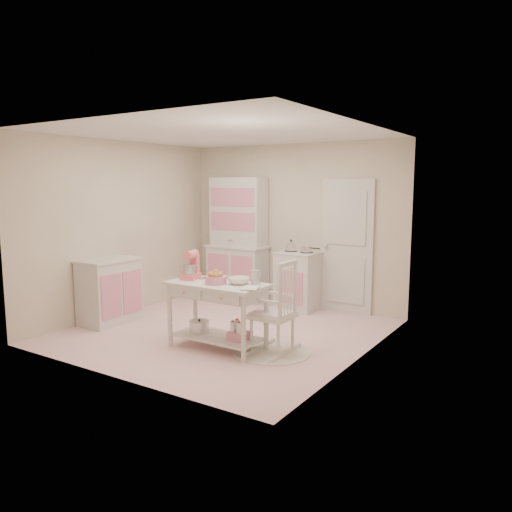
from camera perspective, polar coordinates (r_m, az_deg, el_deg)
The scene contains 14 objects.
room_shell at distance 6.49m, azimuth -3.75°, elevation 5.46°, with size 3.84×3.84×2.62m.
door at distance 7.71m, azimuth 10.38°, elevation 1.08°, with size 0.82×0.05×2.04m, color silver.
hutch at distance 8.43m, azimuth -2.15°, elevation 1.94°, with size 1.06×0.50×2.08m, color silver.
stove at distance 7.85m, azimuth 4.87°, elevation -2.82°, with size 0.62×0.57×0.92m, color silver.
base_cabinet at distance 7.37m, azimuth -16.40°, elevation -3.86°, with size 0.54×0.84×0.92m, color silver.
lace_rug at distance 5.97m, azimuth 1.85°, elevation -10.88°, with size 0.92×0.92×0.01m, color white.
rocking_chair at distance 5.81m, azimuth 1.88°, elevation -5.80°, with size 0.48×0.72×1.10m, color silver.
work_table at distance 6.01m, azimuth -4.44°, elevation -6.82°, with size 1.20×0.60×0.80m, color silver.
stand_mixer at distance 6.17m, azimuth -7.49°, elevation -1.07°, with size 0.20×0.28×0.34m, color #FB6A77.
cookie_tray at distance 6.15m, azimuth -4.58°, elevation -2.58°, with size 0.34×0.24×0.02m, color silver.
bread_basket at distance 5.86m, azimuth -4.62°, elevation -2.75°, with size 0.25×0.25×0.09m, color pink.
mixing_bowl at distance 5.83m, azimuth -1.97°, elevation -2.85°, with size 0.25×0.25×0.08m, color white.
metal_pitcher at distance 5.79m, azimuth -0.05°, elevation -2.46°, with size 0.10×0.10×0.17m, color silver.
recipe_book at distance 5.57m, azimuth -1.53°, elevation -3.67°, with size 0.18×0.24×0.02m, color white.
Camera 1 is at (3.86, -5.21, 1.95)m, focal length 35.00 mm.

